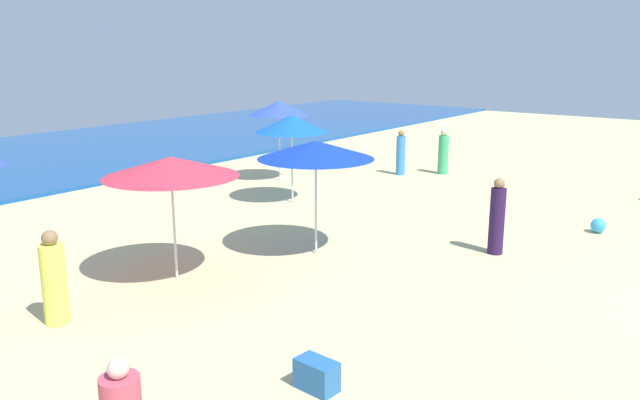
# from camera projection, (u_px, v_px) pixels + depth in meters

# --- Properties ---
(ocean) EXTENTS (60.00, 12.51, 0.12)m
(ocean) POSITION_uv_depth(u_px,v_px,m) (3.00, 162.00, 23.83)
(ocean) COLOR #154B93
(ocean) RESTS_ON ground_plane
(umbrella_0) EXTENTS (2.04, 2.04, 2.46)m
(umbrella_0) POSITION_uv_depth(u_px,v_px,m) (292.00, 124.00, 17.49)
(umbrella_0) COLOR silver
(umbrella_0) RESTS_ON ground_plane
(umbrella_1) EXTENTS (2.49, 2.49, 2.34)m
(umbrella_1) POSITION_uv_depth(u_px,v_px,m) (171.00, 167.00, 11.65)
(umbrella_1) COLOR silver
(umbrella_1) RESTS_ON ground_plane
(umbrella_3) EXTENTS (1.94, 1.94, 2.60)m
(umbrella_3) POSITION_uv_depth(u_px,v_px,m) (279.00, 108.00, 20.33)
(umbrella_3) COLOR silver
(umbrella_3) RESTS_ON ground_plane
(umbrella_5) EXTENTS (2.42, 2.42, 2.41)m
(umbrella_5) POSITION_uv_depth(u_px,v_px,m) (316.00, 150.00, 13.08)
(umbrella_5) COLOR silver
(umbrella_5) RESTS_ON ground_plane
(beachgoer_1) EXTENTS (0.49, 0.49, 1.53)m
(beachgoer_1) POSITION_uv_depth(u_px,v_px,m) (54.00, 281.00, 10.01)
(beachgoer_1) COLOR #F9F457
(beachgoer_1) RESTS_ON ground_plane
(beachgoer_3) EXTENTS (0.36, 0.36, 1.55)m
(beachgoer_3) POSITION_uv_depth(u_px,v_px,m) (443.00, 153.00, 21.82)
(beachgoer_3) COLOR #3DAE6A
(beachgoer_3) RESTS_ON ground_plane
(beachgoer_4) EXTENTS (0.33, 0.33, 1.53)m
(beachgoer_4) POSITION_uv_depth(u_px,v_px,m) (401.00, 154.00, 21.68)
(beachgoer_4) COLOR #3983CF
(beachgoer_4) RESTS_ON ground_plane
(beachgoer_5) EXTENTS (0.41, 0.41, 1.63)m
(beachgoer_5) POSITION_uv_depth(u_px,v_px,m) (497.00, 218.00, 13.40)
(beachgoer_5) COLOR #2A1641
(beachgoer_5) RESTS_ON ground_plane
(beach_ball_0) EXTENTS (0.35, 0.35, 0.35)m
(beach_ball_0) POSITION_uv_depth(u_px,v_px,m) (598.00, 226.00, 15.03)
(beach_ball_0) COLOR #34A2DF
(beach_ball_0) RESTS_ON ground_plane
(cooler_box_2) EXTENTS (0.36, 0.57, 0.40)m
(cooler_box_2) POSITION_uv_depth(u_px,v_px,m) (317.00, 375.00, 8.16)
(cooler_box_2) COLOR #2660A4
(cooler_box_2) RESTS_ON ground_plane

